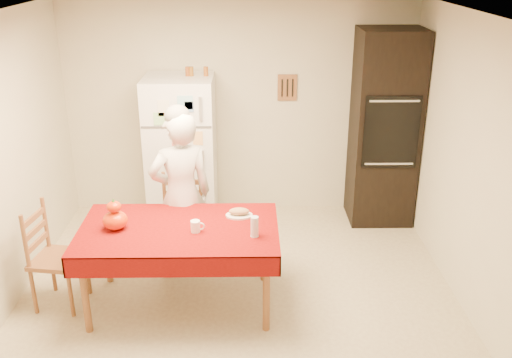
{
  "coord_description": "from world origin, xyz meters",
  "views": [
    {
      "loc": [
        0.1,
        -4.18,
        2.97
      ],
      "look_at": [
        0.16,
        0.2,
        1.2
      ],
      "focal_mm": 40.0,
      "sensor_mm": 36.0,
      "label": 1
    }
  ],
  "objects_px": {
    "dining_table": "(179,235)",
    "chair_left": "(50,253)",
    "refrigerator": "(182,152)",
    "oven_cabinet": "(384,129)",
    "chair_far": "(183,217)",
    "coffee_mug": "(195,226)",
    "seated_woman": "(181,196)",
    "bread_plate": "(239,215)",
    "wine_glass": "(255,227)",
    "pumpkin_lower": "(115,220)"
  },
  "relations": [
    {
      "from": "chair_left",
      "to": "dining_table",
      "type": "bearing_deg",
      "value": -83.24
    },
    {
      "from": "chair_far",
      "to": "wine_glass",
      "type": "height_order",
      "value": "chair_far"
    },
    {
      "from": "chair_left",
      "to": "bread_plate",
      "type": "bearing_deg",
      "value": -75.1
    },
    {
      "from": "refrigerator",
      "to": "oven_cabinet",
      "type": "xyz_separation_m",
      "value": [
        2.28,
        0.05,
        0.25
      ]
    },
    {
      "from": "pumpkin_lower",
      "to": "wine_glass",
      "type": "relative_size",
      "value": 1.2
    },
    {
      "from": "refrigerator",
      "to": "chair_far",
      "type": "distance_m",
      "value": 1.04
    },
    {
      "from": "oven_cabinet",
      "to": "refrigerator",
      "type": "bearing_deg",
      "value": -178.82
    },
    {
      "from": "oven_cabinet",
      "to": "pumpkin_lower",
      "type": "height_order",
      "value": "oven_cabinet"
    },
    {
      "from": "dining_table",
      "to": "bread_plate",
      "type": "distance_m",
      "value": 0.56
    },
    {
      "from": "oven_cabinet",
      "to": "wine_glass",
      "type": "bearing_deg",
      "value": -127.79
    },
    {
      "from": "coffee_mug",
      "to": "wine_glass",
      "type": "distance_m",
      "value": 0.5
    },
    {
      "from": "seated_woman",
      "to": "coffee_mug",
      "type": "relative_size",
      "value": 16.35
    },
    {
      "from": "chair_far",
      "to": "chair_left",
      "type": "bearing_deg",
      "value": -149.18
    },
    {
      "from": "chair_left",
      "to": "bread_plate",
      "type": "height_order",
      "value": "chair_left"
    },
    {
      "from": "seated_woman",
      "to": "bread_plate",
      "type": "distance_m",
      "value": 0.65
    },
    {
      "from": "wine_glass",
      "to": "bread_plate",
      "type": "distance_m",
      "value": 0.41
    },
    {
      "from": "refrigerator",
      "to": "oven_cabinet",
      "type": "height_order",
      "value": "oven_cabinet"
    },
    {
      "from": "refrigerator",
      "to": "seated_woman",
      "type": "xyz_separation_m",
      "value": [
        0.12,
        -1.15,
        -0.03
      ]
    },
    {
      "from": "pumpkin_lower",
      "to": "chair_left",
      "type": "bearing_deg",
      "value": 175.87
    },
    {
      "from": "seated_woman",
      "to": "dining_table",
      "type": "bearing_deg",
      "value": 73.91
    },
    {
      "from": "coffee_mug",
      "to": "bread_plate",
      "type": "xyz_separation_m",
      "value": [
        0.36,
        0.29,
        -0.04
      ]
    },
    {
      "from": "wine_glass",
      "to": "pumpkin_lower",
      "type": "bearing_deg",
      "value": 172.46
    },
    {
      "from": "refrigerator",
      "to": "wine_glass",
      "type": "bearing_deg",
      "value": -66.88
    },
    {
      "from": "seated_woman",
      "to": "chair_left",
      "type": "bearing_deg",
      "value": 5.71
    },
    {
      "from": "chair_far",
      "to": "coffee_mug",
      "type": "xyz_separation_m",
      "value": [
        0.2,
        -0.8,
        0.3
      ]
    },
    {
      "from": "chair_far",
      "to": "pumpkin_lower",
      "type": "xyz_separation_m",
      "value": [
        -0.48,
        -0.73,
        0.33
      ]
    },
    {
      "from": "refrigerator",
      "to": "seated_woman",
      "type": "distance_m",
      "value": 1.15
    },
    {
      "from": "chair_far",
      "to": "seated_woman",
      "type": "bearing_deg",
      "value": -85.39
    },
    {
      "from": "refrigerator",
      "to": "wine_glass",
      "type": "height_order",
      "value": "refrigerator"
    },
    {
      "from": "seated_woman",
      "to": "chair_far",
      "type": "bearing_deg",
      "value": -103.37
    },
    {
      "from": "chair_left",
      "to": "wine_glass",
      "type": "bearing_deg",
      "value": -87.63
    },
    {
      "from": "coffee_mug",
      "to": "bread_plate",
      "type": "relative_size",
      "value": 0.42
    },
    {
      "from": "chair_left",
      "to": "coffee_mug",
      "type": "bearing_deg",
      "value": -86.17
    },
    {
      "from": "oven_cabinet",
      "to": "dining_table",
      "type": "xyz_separation_m",
      "value": [
        -2.13,
        -1.75,
        -0.41
      ]
    },
    {
      "from": "dining_table",
      "to": "coffee_mug",
      "type": "distance_m",
      "value": 0.21
    },
    {
      "from": "pumpkin_lower",
      "to": "seated_woman",
      "type": "bearing_deg",
      "value": 48.63
    },
    {
      "from": "bread_plate",
      "to": "pumpkin_lower",
      "type": "bearing_deg",
      "value": -168.03
    },
    {
      "from": "oven_cabinet",
      "to": "chair_far",
      "type": "height_order",
      "value": "oven_cabinet"
    },
    {
      "from": "chair_left",
      "to": "wine_glass",
      "type": "relative_size",
      "value": 5.4
    },
    {
      "from": "dining_table",
      "to": "chair_far",
      "type": "relative_size",
      "value": 1.79
    },
    {
      "from": "coffee_mug",
      "to": "seated_woman",
      "type": "bearing_deg",
      "value": 106.31
    },
    {
      "from": "chair_far",
      "to": "wine_glass",
      "type": "xyz_separation_m",
      "value": [
        0.7,
        -0.89,
        0.34
      ]
    },
    {
      "from": "refrigerator",
      "to": "dining_table",
      "type": "xyz_separation_m",
      "value": [
        0.15,
        -1.71,
        -0.16
      ]
    },
    {
      "from": "dining_table",
      "to": "chair_left",
      "type": "height_order",
      "value": "chair_left"
    },
    {
      "from": "dining_table",
      "to": "wine_glass",
      "type": "relative_size",
      "value": 9.66
    },
    {
      "from": "oven_cabinet",
      "to": "pumpkin_lower",
      "type": "bearing_deg",
      "value": -146.57
    },
    {
      "from": "dining_table",
      "to": "chair_far",
      "type": "height_order",
      "value": "chair_far"
    },
    {
      "from": "bread_plate",
      "to": "coffee_mug",
      "type": "bearing_deg",
      "value": -141.5
    },
    {
      "from": "pumpkin_lower",
      "to": "dining_table",
      "type": "bearing_deg",
      "value": 0.43
    },
    {
      "from": "refrigerator",
      "to": "chair_left",
      "type": "bearing_deg",
      "value": -120.68
    }
  ]
}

